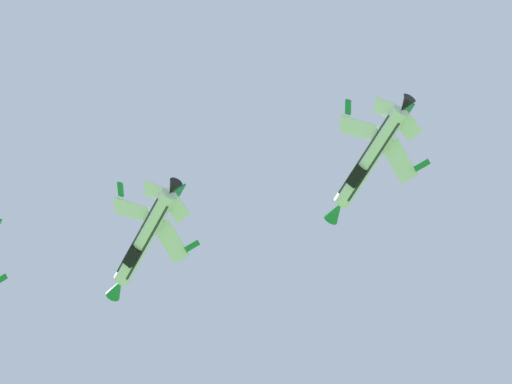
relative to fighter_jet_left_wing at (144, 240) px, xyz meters
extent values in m
cube|color=#197A38|center=(-15.12, -1.32, -1.70)|extent=(1.70, 1.01, 0.52)
cylinder|color=silver|center=(0.20, -0.20, 0.00)|extent=(9.82, 9.55, 1.70)
cube|color=#2D3338|center=(0.04, -0.36, -0.41)|extent=(8.27, 8.04, 1.06)
cone|color=#197A38|center=(-4.95, 4.77, 0.00)|extent=(2.81, 2.79, 1.56)
cone|color=black|center=(5.06, -4.88, 0.00)|extent=(2.10, 2.09, 1.36)
ellipsoid|color=#192333|center=(-1.48, 1.86, 0.55)|extent=(3.34, 3.30, 1.50)
cube|color=black|center=(-1.63, 1.02, -0.71)|extent=(2.54, 2.51, 1.27)
cube|color=silver|center=(-0.17, -3.05, 1.21)|extent=(4.16, 2.97, 2.25)
cube|color=#197A38|center=(-0.63, -5.14, 2.25)|extent=(1.07, 1.71, 0.49)
cube|color=silver|center=(2.98, 0.22, -1.37)|extent=(2.86, 4.13, 2.25)
cube|color=#197A38|center=(5.06, 0.75, -2.40)|extent=(1.70, 1.02, 0.49)
cube|color=silver|center=(2.95, -4.69, 0.75)|extent=(2.51, 2.36, 1.23)
cube|color=silver|center=(4.79, -2.78, -0.76)|extent=(2.32, 2.48, 1.23)
cube|color=#197A38|center=(4.28, -2.89, 1.57)|extent=(2.88, 2.85, 2.36)
cylinder|color=silver|center=(24.27, -0.43, 2.22)|extent=(9.82, 9.55, 1.70)
cube|color=#2D3338|center=(24.09, -0.61, 1.83)|extent=(8.24, 8.02, 1.14)
cone|color=#197A38|center=(19.12, 4.54, 2.22)|extent=(2.81, 2.79, 1.56)
cone|color=black|center=(29.13, -5.11, 2.22)|extent=(2.10, 2.09, 1.36)
ellipsoid|color=#192333|center=(22.61, 1.66, 2.75)|extent=(3.36, 3.32, 1.53)
cube|color=black|center=(22.40, 0.75, 1.55)|extent=(2.54, 2.52, 1.31)
cube|color=silver|center=(23.96, -3.21, 3.60)|extent=(4.01, 2.92, 2.50)
cube|color=#197A38|center=(23.56, -5.25, 4.77)|extent=(1.06, 1.70, 0.51)
cube|color=silver|center=(26.98, -0.09, 0.70)|extent=(2.82, 3.99, 2.50)
cube|color=#197A38|center=(28.99, 0.39, -0.47)|extent=(1.70, 1.01, 0.51)
cube|color=silver|center=(27.06, -4.88, 3.07)|extent=(2.44, 2.33, 1.36)
cube|color=silver|center=(28.82, -3.05, 1.37)|extent=(2.29, 2.41, 1.36)
cube|color=#197A38|center=(28.42, -3.03, 3.73)|extent=(2.99, 2.97, 2.27)
camera|label=1|loc=(34.75, -64.75, -102.25)|focal=86.84mm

